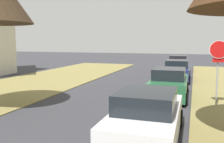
# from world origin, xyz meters

# --- Properties ---
(stop_sign_far) EXTENTS (0.81, 0.25, 2.97)m
(stop_sign_far) POSITION_xyz_m (4.68, 11.06, 2.20)
(stop_sign_far) COLOR #9EA0A5
(stop_sign_far) RESTS_ON grass_verge_right
(parked_sedan_white) EXTENTS (1.98, 4.42, 1.57)m
(parked_sedan_white) POSITION_xyz_m (2.40, 6.13, 0.72)
(parked_sedan_white) COLOR white
(parked_sedan_white) RESTS_ON ground
(parked_sedan_green) EXTENTS (1.98, 4.42, 1.57)m
(parked_sedan_green) POSITION_xyz_m (2.43, 12.45, 0.72)
(parked_sedan_green) COLOR #28663D
(parked_sedan_green) RESTS_ON ground
(parked_sedan_navy) EXTENTS (1.98, 4.42, 1.57)m
(parked_sedan_navy) POSITION_xyz_m (2.43, 18.54, 0.72)
(parked_sedan_navy) COLOR navy
(parked_sedan_navy) RESTS_ON ground
(parked_sedan_red) EXTENTS (1.98, 4.42, 1.57)m
(parked_sedan_red) POSITION_xyz_m (2.11, 24.94, 0.72)
(parked_sedan_red) COLOR red
(parked_sedan_red) RESTS_ON ground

